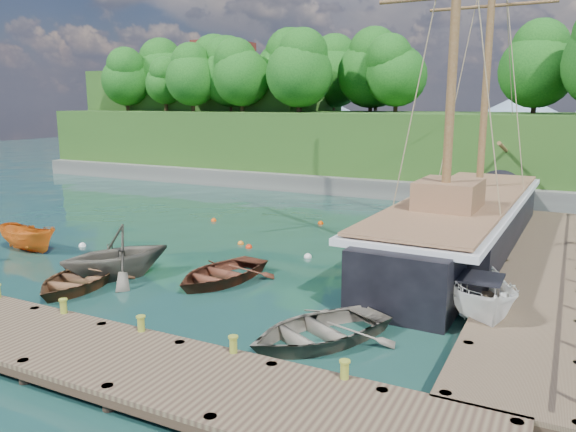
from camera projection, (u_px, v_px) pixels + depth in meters
name	position (u px, v px, depth m)	size (l,w,h in m)	color
ground	(194.00, 288.00, 20.97)	(160.00, 160.00, 0.00)	#193B2C
dock_near	(105.00, 357.00, 14.31)	(20.00, 3.20, 1.10)	#473428
dock_east	(541.00, 269.00, 21.90)	(3.20, 24.00, 1.10)	#473428
bollard_0	(0.00, 315.00, 18.28)	(0.26, 0.26, 0.45)	olive
bollard_1	(66.00, 332.00, 16.95)	(0.26, 0.26, 0.45)	olive
bollard_2	(143.00, 351.00, 15.62)	(0.26, 0.26, 0.45)	olive
bollard_3	(234.00, 374.00, 14.29)	(0.26, 0.26, 0.45)	olive
bollard_4	(344.00, 402.00, 12.96)	(0.26, 0.26, 0.45)	olive
rowboat_0	(79.00, 287.00, 21.06)	(3.14, 4.40, 0.91)	brown
rowboat_1	(118.00, 278.00, 22.15)	(3.67, 4.25, 2.24)	#595448
rowboat_2	(221.00, 281.00, 21.73)	(3.13, 4.39, 0.91)	#55291B
rowboat_3	(318.00, 342.00, 16.25)	(3.28, 4.60, 0.95)	#665F53
motorboat_orange	(30.00, 251.00, 26.22)	(1.37, 3.65, 1.41)	orange
cabin_boat_white	(478.00, 321.00, 17.81)	(1.82, 4.83, 1.86)	white
schooner	(462.00, 228.00, 26.08)	(5.39, 26.80, 19.52)	black
mooring_buoy_0	(82.00, 246.00, 26.99)	(0.35, 0.35, 0.35)	white
mooring_buoy_1	(241.00, 244.00, 27.42)	(0.31, 0.31, 0.31)	orange
mooring_buoy_2	(249.00, 248.00, 26.75)	(0.32, 0.32, 0.32)	red
mooring_buoy_3	(308.00, 258.00, 25.07)	(0.36, 0.36, 0.36)	silver
mooring_buoy_4	(214.00, 221.00, 32.77)	(0.32, 0.32, 0.32)	#F14C0A
mooring_buoy_5	(321.00, 224.00, 32.00)	(0.32, 0.32, 0.32)	#D23D00
headland	(279.00, 116.00, 52.99)	(51.00, 19.31, 12.90)	#474744
distant_ridge	(514.00, 120.00, 79.38)	(117.00, 40.00, 10.00)	#728CA5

